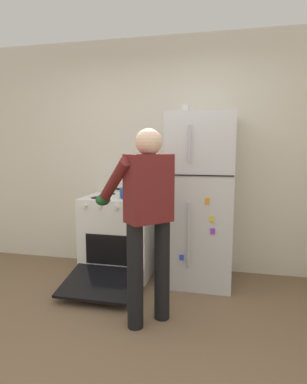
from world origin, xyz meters
name	(u,v)px	position (x,y,z in m)	size (l,w,h in m)	color
ground	(104,365)	(0.00, 0.00, 0.00)	(8.00, 8.00, 0.00)	brown
kitchen_wall_back	(162,156)	(0.00, 1.95, 1.35)	(6.00, 0.10, 2.70)	silver
refrigerator	(201,200)	(0.50, 1.57, 0.90)	(0.68, 0.72, 1.80)	silver
stove_range	(119,236)	(-0.42, 1.55, 0.44)	(0.76, 1.21, 0.91)	white
person_cook	(146,209)	(0.14, 0.63, 0.96)	(0.71, 0.74, 1.60)	black
red_pot	(131,193)	(-0.26, 1.52, 0.96)	(0.35, 0.25, 0.10)	#19479E
coffee_mug	(186,110)	(0.32, 1.62, 1.85)	(0.11, 0.08, 0.10)	silver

